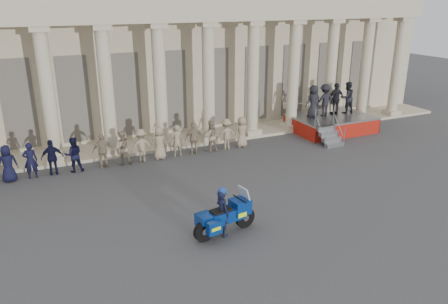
{
  "coord_description": "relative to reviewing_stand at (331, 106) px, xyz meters",
  "views": [
    {
      "loc": [
        -4.73,
        -12.82,
        7.44
      ],
      "look_at": [
        2.1,
        2.11,
        1.6
      ],
      "focal_mm": 35.0,
      "sensor_mm": 36.0,
      "label": 1
    }
  ],
  "objects": [
    {
      "name": "rider",
      "position": [
        -10.65,
        -8.27,
        -0.63
      ],
      "size": [
        0.49,
        0.65,
        1.72
      ],
      "rotation": [
        0.0,
        0.0,
        1.74
      ],
      "color": "black",
      "rests_on": "ground"
    },
    {
      "name": "building",
      "position": [
        -11.16,
        7.7,
        3.03
      ],
      "size": [
        40.0,
        12.5,
        9.0
      ],
      "color": "tan",
      "rests_on": "ground"
    },
    {
      "name": "reviewing_stand",
      "position": [
        0.0,
        0.0,
        0.0
      ],
      "size": [
        4.51,
        4.26,
        2.77
      ],
      "color": "gray",
      "rests_on": "ground"
    },
    {
      "name": "motorcycle",
      "position": [
        -10.52,
        -8.25,
        -0.84
      ],
      "size": [
        2.35,
        1.09,
        1.52
      ],
      "rotation": [
        0.0,
        0.0,
        0.17
      ],
      "color": "black",
      "rests_on": "ground"
    },
    {
      "name": "ground",
      "position": [
        -11.16,
        -7.05,
        -1.49
      ],
      "size": [
        90.0,
        90.0,
        0.0
      ],
      "primitive_type": "plane",
      "color": "#3A3A3C",
      "rests_on": "ground"
    },
    {
      "name": "officer_rank",
      "position": [
        -15.73,
        -0.43,
        -0.69
      ],
      "size": [
        20.76,
        0.61,
        1.61
      ],
      "color": "black",
      "rests_on": "ground"
    }
  ]
}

